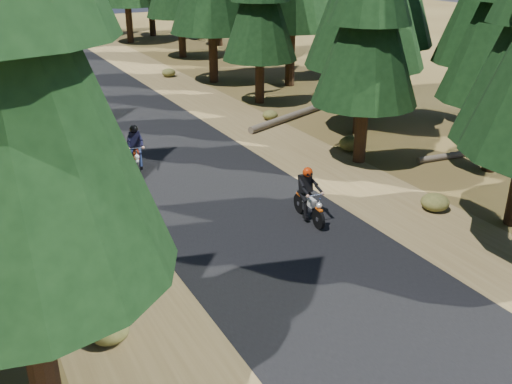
{
  "coord_description": "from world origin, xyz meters",
  "views": [
    {
      "loc": [
        -7.07,
        -11.65,
        7.56
      ],
      "look_at": [
        0.0,
        1.5,
        1.1
      ],
      "focal_mm": 40.0,
      "sensor_mm": 36.0,
      "label": 1
    }
  ],
  "objects_px": {
    "log_near": "(292,116)",
    "log_far": "(463,154)",
    "rider_follow": "(136,156)",
    "rider_lead": "(309,204)"
  },
  "relations": [
    {
      "from": "log_far",
      "to": "rider_follow",
      "type": "distance_m",
      "value": 12.53
    },
    {
      "from": "log_near",
      "to": "rider_lead",
      "type": "relative_size",
      "value": 3.22
    },
    {
      "from": "rider_follow",
      "to": "rider_lead",
      "type": "bearing_deg",
      "value": 131.13
    },
    {
      "from": "log_near",
      "to": "log_far",
      "type": "relative_size",
      "value": 1.42
    },
    {
      "from": "log_near",
      "to": "rider_follow",
      "type": "distance_m",
      "value": 9.09
    },
    {
      "from": "log_far",
      "to": "rider_lead",
      "type": "height_order",
      "value": "rider_lead"
    },
    {
      "from": "rider_follow",
      "to": "log_far",
      "type": "bearing_deg",
      "value": 173.0
    },
    {
      "from": "log_far",
      "to": "rider_follow",
      "type": "xyz_separation_m",
      "value": [
        -11.69,
        4.49,
        0.45
      ]
    },
    {
      "from": "rider_lead",
      "to": "log_near",
      "type": "bearing_deg",
      "value": -114.13
    },
    {
      "from": "log_far",
      "to": "log_near",
      "type": "bearing_deg",
      "value": 118.98
    }
  ]
}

